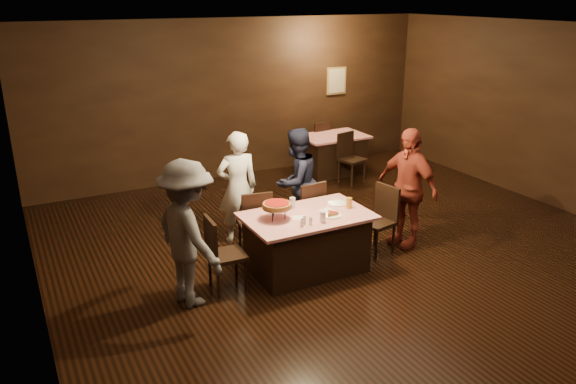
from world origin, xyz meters
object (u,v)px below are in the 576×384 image
Objects in this scene: chair_far_left at (254,222)px; glass_front_left at (323,217)px; diner_navy_hoodie at (296,182)px; pizza_stand at (277,205)px; chair_end_left at (227,253)px; chair_end_right at (377,221)px; glass_back at (292,203)px; glass_amber at (349,203)px; diner_grey_knit at (188,234)px; plate_empty at (337,203)px; chair_back_near at (352,159)px; back_table at (332,154)px; chair_far_right at (305,212)px; diner_white_jacket at (238,188)px; main_table at (307,242)px; diner_red_shirt at (407,188)px; chair_back_far at (317,143)px.

chair_far_left is 6.79× the size of glass_front_left.
diner_navy_hoodie reaches higher than pizza_stand.
chair_end_left is 2.20m from chair_end_right.
glass_back is (-0.10, 0.60, 0.00)m from glass_front_left.
diner_navy_hoodie is 1.19m from glass_amber.
plate_empty is (2.13, 0.23, -0.08)m from diner_grey_knit.
chair_back_near is (3.61, 2.71, 0.00)m from chair_end_left.
back_table is 3.40m from chair_far_right.
chair_end_left is 1.47m from diner_white_jacket.
chair_end_left reaches higher than glass_front_left.
chair_end_right is 2.50× the size of pizza_stand.
main_table is 1.10m from chair_end_left.
glass_amber is 1.00× the size of glass_back.
chair_far_left and chair_end_right have the same top height.
glass_back is at bearing 165.96° from plate_empty.
chair_end_right is at bearing 126.92° from chair_far_right.
diner_red_shirt is at bearing 144.75° from chair_far_right.
glass_front_left is at bearing 123.55° from chair_far_left.
plate_empty is 0.22m from glass_amber.
diner_white_jacket is (-0.42, 1.25, 0.43)m from main_table.
chair_end_right is 1.00× the size of chair_back_far.
main_table is at bearing 46.08° from diner_navy_hoodie.
chair_back_far is at bearing -39.26° from chair_end_left.
chair_back_far is at bearing 57.95° from main_table.
main_table is 1.68× the size of chair_far_right.
glass_front_left is at bearing 53.71° from chair_back_far.
pizza_stand is at bearing 35.09° from chair_far_right.
diner_white_jacket is (-2.93, -2.76, 0.34)m from chair_back_far.
diner_navy_hoodie reaches higher than plate_empty.
glass_amber is at bearing 133.77° from diner_white_jacket.
chair_far_left is 1.00× the size of chair_end_left.
plate_empty is (0.95, -0.60, 0.30)m from chair_far_left.
plate_empty is (0.97, -1.10, -0.04)m from diner_white_jacket.
chair_back_near is 3.80× the size of plate_empty.
plate_empty is (0.55, 0.15, 0.39)m from main_table.
back_table is 5.20× the size of plate_empty.
chair_end_right is at bearing 15.95° from glass_front_left.
chair_end_left is (-1.10, -0.00, 0.09)m from main_table.
diner_white_jacket is 1.47m from plate_empty.
chair_end_left is 1.00× the size of chair_back_far.
chair_back_far is 4.04m from diner_white_jacket.
diner_white_jacket is 4.30× the size of pizza_stand.
chair_far_left is at bearing 141.34° from glass_amber.
chair_back_near and chair_back_far have the same top height.
chair_back_near is 0.55× the size of diner_grey_knit.
chair_end_right is at bearing -130.63° from chair_back_near.
chair_back_far is at bearing 60.28° from glass_front_left.
chair_far_right and chair_end_left have the same top height.
diner_navy_hoodie is (0.86, 0.38, 0.33)m from chair_far_left.
diner_grey_knit is at bearing -177.27° from main_table.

